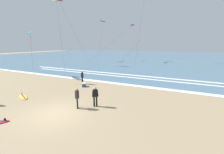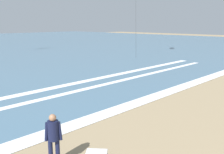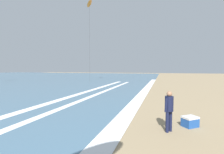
{
  "view_description": "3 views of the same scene",
  "coord_description": "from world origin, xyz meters",
  "px_view_note": "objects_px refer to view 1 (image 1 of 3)",
  "views": [
    {
      "loc": [
        8.13,
        -7.5,
        4.88
      ],
      "look_at": [
        0.58,
        7.88,
        1.21
      ],
      "focal_mm": 24.97,
      "sensor_mm": 36.0,
      "label": 1
    },
    {
      "loc": [
        -7.25,
        1.57,
        4.13
      ],
      "look_at": [
        0.21,
        8.69,
        1.97
      ],
      "focal_mm": 42.07,
      "sensor_mm": 36.0,
      "label": 2
    },
    {
      "loc": [
        -9.8,
        7.88,
        2.47
      ],
      "look_at": [
        0.02,
        11.01,
        1.92
      ],
      "focal_mm": 25.32,
      "sensor_mm": 36.0,
      "label": 3
    }
  ],
  "objects_px": {
    "surfboard_foreground_flat": "(23,97)",
    "kite_red_high_left": "(58,0)",
    "kite_cyan_high_right": "(30,33)",
    "kite_white_mid_center": "(141,38)",
    "kite_lime_far_right": "(56,0)",
    "kite_black_far_left": "(103,22)",
    "kite_magenta_distant_low": "(132,25)",
    "surfer_right_near": "(95,95)",
    "surfer_left_far": "(77,96)",
    "cooler_box": "(84,85)",
    "surfer_background_far": "(82,76)"
  },
  "relations": [
    {
      "from": "surfer_left_far",
      "to": "kite_magenta_distant_low",
      "type": "bearing_deg",
      "value": 102.81
    },
    {
      "from": "kite_white_mid_center",
      "to": "kite_lime_far_right",
      "type": "relative_size",
      "value": 0.45
    },
    {
      "from": "kite_white_mid_center",
      "to": "surfer_left_far",
      "type": "bearing_deg",
      "value": -82.18
    },
    {
      "from": "surfer_right_near",
      "to": "kite_red_high_left",
      "type": "xyz_separation_m",
      "value": [
        -27.93,
        25.7,
        15.76
      ]
    },
    {
      "from": "kite_cyan_high_right",
      "to": "cooler_box",
      "type": "xyz_separation_m",
      "value": [
        10.35,
        -1.54,
        -6.19
      ]
    },
    {
      "from": "surfer_left_far",
      "to": "surfer_background_far",
      "type": "xyz_separation_m",
      "value": [
        -4.13,
        6.18,
        0.0
      ]
    },
    {
      "from": "kite_red_high_left",
      "to": "kite_black_far_left",
      "type": "xyz_separation_m",
      "value": [
        11.01,
        5.69,
        -5.6
      ]
    },
    {
      "from": "surfboard_foreground_flat",
      "to": "kite_red_high_left",
      "type": "bearing_deg",
      "value": 127.66
    },
    {
      "from": "surfer_left_far",
      "to": "kite_cyan_high_right",
      "type": "bearing_deg",
      "value": 153.36
    },
    {
      "from": "surfboard_foreground_flat",
      "to": "cooler_box",
      "type": "height_order",
      "value": "cooler_box"
    },
    {
      "from": "surfer_background_far",
      "to": "surfboard_foreground_flat",
      "type": "xyz_separation_m",
      "value": [
        -2.05,
        -6.37,
        -0.91
      ]
    },
    {
      "from": "surfer_right_near",
      "to": "kite_magenta_distant_low",
      "type": "height_order",
      "value": "kite_magenta_distant_low"
    },
    {
      "from": "kite_cyan_high_right",
      "to": "kite_white_mid_center",
      "type": "height_order",
      "value": "kite_cyan_high_right"
    },
    {
      "from": "kite_red_high_left",
      "to": "kite_cyan_high_right",
      "type": "bearing_deg",
      "value": -56.2
    },
    {
      "from": "surfboard_foreground_flat",
      "to": "kite_red_high_left",
      "type": "distance_m",
      "value": 37.75
    },
    {
      "from": "kite_black_far_left",
      "to": "kite_lime_far_right",
      "type": "xyz_separation_m",
      "value": [
        -4.0,
        -13.62,
        3.01
      ]
    },
    {
      "from": "kite_white_mid_center",
      "to": "cooler_box",
      "type": "height_order",
      "value": "kite_white_mid_center"
    },
    {
      "from": "surfboard_foreground_flat",
      "to": "kite_cyan_high_right",
      "type": "bearing_deg",
      "value": 136.68
    },
    {
      "from": "surfboard_foreground_flat",
      "to": "kite_lime_far_right",
      "type": "bearing_deg",
      "value": 125.93
    },
    {
      "from": "surfer_left_far",
      "to": "kite_red_high_left",
      "type": "bearing_deg",
      "value": 135.27
    },
    {
      "from": "kite_cyan_high_right",
      "to": "kite_white_mid_center",
      "type": "relative_size",
      "value": 1.11
    },
    {
      "from": "kite_magenta_distant_low",
      "to": "cooler_box",
      "type": "distance_m",
      "value": 31.73
    },
    {
      "from": "surfer_right_near",
      "to": "kite_magenta_distant_low",
      "type": "xyz_separation_m",
      "value": [
        -9.03,
        34.19,
        9.03
      ]
    },
    {
      "from": "kite_black_far_left",
      "to": "kite_lime_far_right",
      "type": "height_order",
      "value": "kite_lime_far_right"
    },
    {
      "from": "kite_cyan_high_right",
      "to": "kite_lime_far_right",
      "type": "distance_m",
      "value": 15.46
    },
    {
      "from": "surfer_right_near",
      "to": "surfer_left_far",
      "type": "relative_size",
      "value": 1.0
    },
    {
      "from": "surfer_right_near",
      "to": "kite_cyan_high_right",
      "type": "height_order",
      "value": "kite_cyan_high_right"
    },
    {
      "from": "kite_lime_far_right",
      "to": "kite_magenta_distant_low",
      "type": "distance_m",
      "value": 20.69
    },
    {
      "from": "surfer_left_far",
      "to": "kite_lime_far_right",
      "type": "xyz_separation_m",
      "value": [
        -19.87,
        18.7,
        13.17
      ]
    },
    {
      "from": "kite_white_mid_center",
      "to": "kite_lime_far_right",
      "type": "distance_m",
      "value": 21.96
    },
    {
      "from": "surfer_left_far",
      "to": "kite_red_high_left",
      "type": "xyz_separation_m",
      "value": [
        -26.88,
        26.63,
        15.76
      ]
    },
    {
      "from": "kite_black_far_left",
      "to": "cooler_box",
      "type": "relative_size",
      "value": 15.09
    },
    {
      "from": "surfer_left_far",
      "to": "cooler_box",
      "type": "distance_m",
      "value": 6.27
    },
    {
      "from": "surfboard_foreground_flat",
      "to": "kite_cyan_high_right",
      "type": "height_order",
      "value": "kite_cyan_high_right"
    },
    {
      "from": "kite_cyan_high_right",
      "to": "cooler_box",
      "type": "distance_m",
      "value": 12.16
    },
    {
      "from": "kite_cyan_high_right",
      "to": "kite_lime_far_right",
      "type": "relative_size",
      "value": 0.5
    },
    {
      "from": "surfer_left_far",
      "to": "surfboard_foreground_flat",
      "type": "distance_m",
      "value": 6.25
    },
    {
      "from": "surfer_right_near",
      "to": "kite_red_high_left",
      "type": "relative_size",
      "value": 0.09
    },
    {
      "from": "kite_cyan_high_right",
      "to": "kite_red_high_left",
      "type": "bearing_deg",
      "value": 123.8
    },
    {
      "from": "surfboard_foreground_flat",
      "to": "kite_white_mid_center",
      "type": "relative_size",
      "value": 0.33
    },
    {
      "from": "surfer_right_near",
      "to": "surfboard_foreground_flat",
      "type": "relative_size",
      "value": 0.74
    },
    {
      "from": "surfer_background_far",
      "to": "kite_black_far_left",
      "type": "xyz_separation_m",
      "value": [
        -11.73,
        26.14,
        10.16
      ]
    },
    {
      "from": "kite_magenta_distant_low",
      "to": "cooler_box",
      "type": "xyz_separation_m",
      "value": [
        4.7,
        -29.82,
        -9.77
      ]
    },
    {
      "from": "kite_magenta_distant_low",
      "to": "surfboard_foreground_flat",
      "type": "bearing_deg",
      "value": -87.08
    },
    {
      "from": "surfboard_foreground_flat",
      "to": "kite_red_high_left",
      "type": "height_order",
      "value": "kite_red_high_left"
    },
    {
      "from": "surfer_right_near",
      "to": "kite_white_mid_center",
      "type": "xyz_separation_m",
      "value": [
        -5.46,
        31.21,
        5.26
      ]
    },
    {
      "from": "kite_red_high_left",
      "to": "cooler_box",
      "type": "height_order",
      "value": "kite_red_high_left"
    },
    {
      "from": "kite_white_mid_center",
      "to": "surfer_right_near",
      "type": "bearing_deg",
      "value": -80.08
    },
    {
      "from": "surfer_right_near",
      "to": "surfer_background_far",
      "type": "bearing_deg",
      "value": 134.59
    },
    {
      "from": "surfer_right_near",
      "to": "cooler_box",
      "type": "distance_m",
      "value": 6.2
    }
  ]
}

